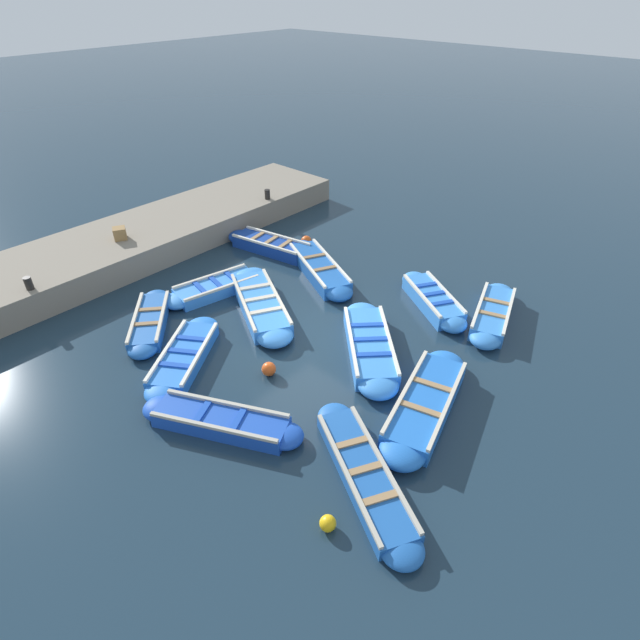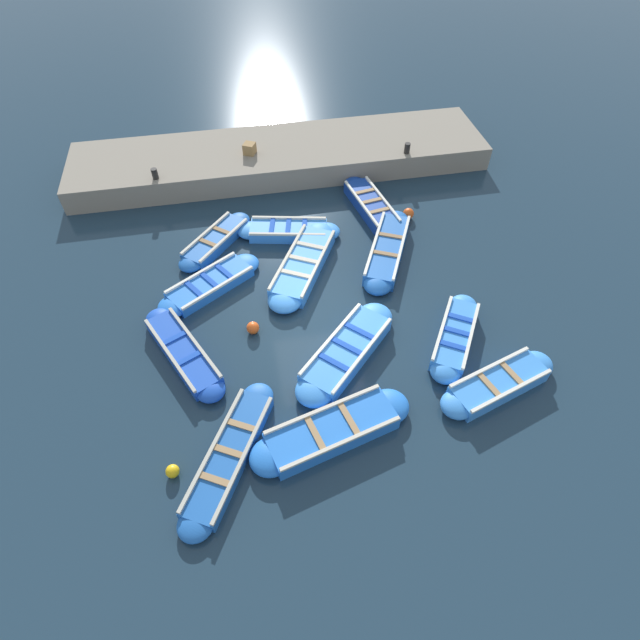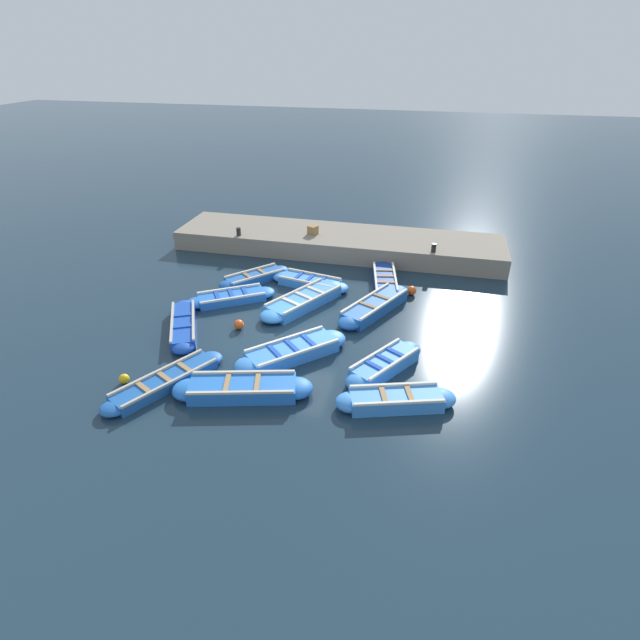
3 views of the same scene
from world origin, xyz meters
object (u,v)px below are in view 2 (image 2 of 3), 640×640
buoy_yellow_far (173,471)px  buoy_white_drifting (253,328)px  boat_stern_in (303,264)px  bollard_north (407,148)px  boat_tucked (288,231)px  boat_bow_out (332,431)px  boat_near_quay (229,455)px  boat_far_corner (498,384)px  boat_outer_right (210,284)px  bollard_mid_north (155,174)px  boat_inner_gap (371,206)px  boat_mid_row (183,352)px  boat_broadside (347,351)px  boat_drifting (455,336)px  buoy_orange_near (408,214)px  boat_centre (387,250)px  boat_alongside (216,241)px  wooden_crate (250,149)px

buoy_yellow_far → buoy_white_drifting: bearing=-29.5°
boat_stern_in → bollard_north: 6.26m
boat_tucked → buoy_white_drifting: 4.08m
boat_bow_out → buoy_white_drifting: size_ratio=11.81×
buoy_white_drifting → boat_near_quay: bearing=166.2°
boat_bow_out → boat_far_corner: boat_bow_out is taller
boat_outer_right → buoy_yellow_far: size_ratio=11.20×
boat_tucked → bollard_mid_north: 4.88m
boat_inner_gap → boat_mid_row: bearing=129.1°
boat_outer_right → boat_stern_in: bearing=-84.3°
boat_broadside → boat_outer_right: boat_broadside is taller
boat_broadside → bollard_north: (7.73, -3.88, 0.80)m
boat_near_quay → bollard_north: 12.17m
boat_bow_out → boat_tucked: bearing=-0.6°
boat_bow_out → bollard_mid_north: size_ratio=11.30×
boat_mid_row → boat_far_corner: bearing=-107.9°
boat_broadside → boat_bow_out: size_ratio=0.84×
boat_drifting → boat_mid_row: boat_drifting is taller
boat_tucked → boat_mid_row: bearing=142.5°
boat_inner_gap → buoy_orange_near: bearing=-118.5°
boat_inner_gap → boat_centre: size_ratio=0.93×
boat_stern_in → buoy_orange_near: 4.18m
boat_alongside → boat_mid_row: 4.34m
boat_far_corner → boat_stern_in: boat_stern_in is taller
boat_near_quay → buoy_yellow_far: bearing=97.3°
bollard_north → boat_tucked: bearing=120.3°
boat_outer_right → buoy_white_drifting: boat_outer_right is taller
bollard_mid_north → buoy_yellow_far: bollard_mid_north is taller
boat_tucked → boat_centre: 3.17m
boat_bow_out → boat_alongside: bearing=17.3°
bollard_mid_north → boat_mid_row: bearing=-174.3°
boat_outer_right → boat_mid_row: 2.47m
boat_outer_right → boat_stern_in: (0.27, -2.72, 0.05)m
boat_alongside → boat_inner_gap: (0.79, -5.14, 0.04)m
wooden_crate → boat_far_corner: bearing=-154.8°
boat_stern_in → bollard_north: bearing=-45.4°
boat_outer_right → wooden_crate: size_ratio=8.64×
boat_mid_row → boat_drifting: bearing=-96.7°
boat_bow_out → boat_mid_row: size_ratio=1.14×
boat_tucked → boat_mid_row: 5.39m
boat_alongside → buoy_white_drifting: 3.82m
boat_broadside → boat_stern_in: 3.41m
boat_outer_right → wooden_crate: 5.92m
boat_drifting → wooden_crate: size_ratio=8.04×
buoy_white_drifting → boat_drifting: bearing=-104.3°
boat_centre → buoy_white_drifting: bearing=118.1°
boat_centre → boat_near_quay: (-5.75, 5.13, -0.06)m
boat_drifting → boat_mid_row: bearing=83.3°
boat_mid_row → boat_stern_in: size_ratio=0.88×
boat_broadside → buoy_orange_near: 6.10m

